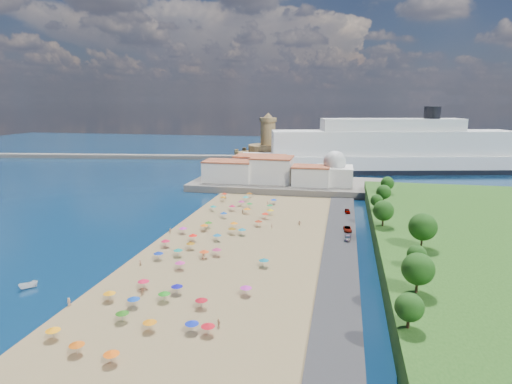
# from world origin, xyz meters

# --- Properties ---
(ground) EXTENTS (700.00, 700.00, 0.00)m
(ground) POSITION_xyz_m (0.00, 0.00, 0.00)
(ground) COLOR #071938
(ground) RESTS_ON ground
(terrace) EXTENTS (90.00, 36.00, 3.00)m
(terrace) POSITION_xyz_m (10.00, 73.00, 1.50)
(terrace) COLOR #59544C
(terrace) RESTS_ON ground
(jetty) EXTENTS (18.00, 70.00, 2.40)m
(jetty) POSITION_xyz_m (-12.00, 108.00, 1.20)
(jetty) COLOR #59544C
(jetty) RESTS_ON ground
(breakwater) EXTENTS (199.03, 34.77, 2.60)m
(breakwater) POSITION_xyz_m (-110.00, 153.00, 1.30)
(breakwater) COLOR #59544C
(breakwater) RESTS_ON ground
(waterfront_buildings) EXTENTS (57.00, 29.00, 11.00)m
(waterfront_buildings) POSITION_xyz_m (-3.05, 73.64, 7.88)
(waterfront_buildings) COLOR silver
(waterfront_buildings) RESTS_ON terrace
(domed_building) EXTENTS (16.00, 16.00, 15.00)m
(domed_building) POSITION_xyz_m (30.00, 71.00, 8.97)
(domed_building) COLOR silver
(domed_building) RESTS_ON terrace
(fortress) EXTENTS (40.00, 40.00, 32.40)m
(fortress) POSITION_xyz_m (-12.00, 138.00, 6.68)
(fortress) COLOR olive
(fortress) RESTS_ON ground
(cruise_ship) EXTENTS (167.78, 61.72, 36.41)m
(cruise_ship) POSITION_xyz_m (59.31, 129.87, 10.79)
(cruise_ship) COLOR black
(cruise_ship) RESTS_ON ground
(beach_parasols) EXTENTS (32.37, 118.36, 2.20)m
(beach_parasols) POSITION_xyz_m (-1.41, -10.00, 2.15)
(beach_parasols) COLOR gray
(beach_parasols) RESTS_ON beach
(beachgoers) EXTENTS (39.84, 98.79, 1.82)m
(beachgoers) POSITION_xyz_m (0.00, -4.86, 1.13)
(beachgoers) COLOR tan
(beachgoers) RESTS_ON beach
(moored_boats) EXTENTS (7.11, 19.70, 1.50)m
(moored_boats) POSITION_xyz_m (-29.78, -53.12, 0.74)
(moored_boats) COLOR white
(moored_boats) RESTS_ON ground
(parked_cars) EXTENTS (2.73, 35.11, 1.42)m
(parked_cars) POSITION_xyz_m (36.00, 12.16, 1.38)
(parked_cars) COLOR gray
(parked_cars) RESTS_ON promenade
(hillside_trees) EXTENTS (13.54, 103.52, 8.26)m
(hillside_trees) POSITION_xyz_m (48.47, -11.10, 10.20)
(hillside_trees) COLOR #382314
(hillside_trees) RESTS_ON hillside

